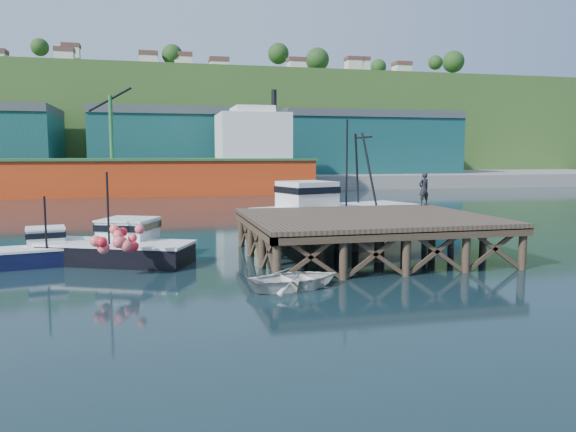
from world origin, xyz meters
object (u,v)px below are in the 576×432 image
object	(u,v)px
boat_black	(120,246)
dinghy	(295,279)
boat_navy	(47,250)
dockworker	(424,189)
trawler	(335,212)

from	to	relation	value
boat_black	dinghy	distance (m)	9.93
boat_navy	dockworker	size ratio (longest dim) A/B	2.76
trawler	dockworker	xyz separation A→B (m)	(4.62, -3.00, 1.61)
dinghy	trawler	bearing A→B (deg)	-35.03
boat_black	dockworker	bearing A→B (deg)	34.19
dockworker	boat_black	bearing A→B (deg)	-5.00
boat_navy	boat_black	xyz separation A→B (m)	(3.38, -0.40, 0.15)
boat_navy	trawler	size ratio (longest dim) A/B	0.47
boat_black	dinghy	size ratio (longest dim) A/B	2.06
trawler	dockworker	world-z (taller)	trawler
dinghy	dockworker	size ratio (longest dim) A/B	1.84
dockworker	boat_navy	bearing A→B (deg)	-7.65
trawler	dockworker	bearing A→B (deg)	-50.97
boat_navy	dinghy	size ratio (longest dim) A/B	1.50
boat_navy	trawler	distance (m)	17.30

